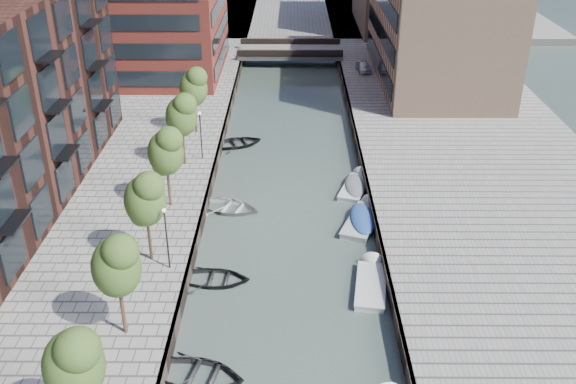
{
  "coord_description": "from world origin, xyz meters",
  "views": [
    {
      "loc": [
        0.25,
        -8.55,
        23.23
      ],
      "look_at": [
        0.0,
        29.23,
        3.5
      ],
      "focal_mm": 40.0,
      "sensor_mm": 36.0,
      "label": 1
    }
  ],
  "objects_px": {
    "sloop_1": "(215,282)",
    "sloop_4": "(238,145)",
    "tree_1": "(73,362)",
    "sloop_3": "(229,210)",
    "tree_3": "(145,198)",
    "tree_2": "(116,264)",
    "tree_5": "(181,114)",
    "tree_6": "(193,86)",
    "sloop_0": "(198,379)",
    "motorboat_3": "(364,218)",
    "motorboat_2": "(371,281)",
    "car": "(363,66)",
    "motorboat_4": "(356,186)",
    "bridge": "(290,51)",
    "tree_4": "(165,150)"
  },
  "relations": [
    {
      "from": "motorboat_4",
      "to": "car",
      "type": "height_order",
      "value": "car"
    },
    {
      "from": "sloop_0",
      "to": "motorboat_3",
      "type": "distance_m",
      "value": 18.66
    },
    {
      "from": "sloop_3",
      "to": "bridge",
      "type": "bearing_deg",
      "value": 11.86
    },
    {
      "from": "tree_1",
      "to": "car",
      "type": "xyz_separation_m",
      "value": [
        17.09,
        53.7,
        -3.69
      ]
    },
    {
      "from": "tree_3",
      "to": "sloop_1",
      "type": "distance_m",
      "value": 6.75
    },
    {
      "from": "tree_3",
      "to": "motorboat_3",
      "type": "relative_size",
      "value": 1.02
    },
    {
      "from": "tree_6",
      "to": "motorboat_4",
      "type": "height_order",
      "value": "tree_6"
    },
    {
      "from": "sloop_3",
      "to": "tree_4",
      "type": "bearing_deg",
      "value": 121.7
    },
    {
      "from": "tree_1",
      "to": "sloop_3",
      "type": "bearing_deg",
      "value": 79.42
    },
    {
      "from": "tree_2",
      "to": "car",
      "type": "height_order",
      "value": "tree_2"
    },
    {
      "from": "tree_6",
      "to": "sloop_0",
      "type": "bearing_deg",
      "value": -82.38
    },
    {
      "from": "bridge",
      "to": "sloop_3",
      "type": "bearing_deg",
      "value": -96.43
    },
    {
      "from": "bridge",
      "to": "tree_6",
      "type": "relative_size",
      "value": 2.18
    },
    {
      "from": "sloop_1",
      "to": "sloop_4",
      "type": "bearing_deg",
      "value": 4.93
    },
    {
      "from": "motorboat_2",
      "to": "motorboat_4",
      "type": "height_order",
      "value": "motorboat_2"
    },
    {
      "from": "tree_3",
      "to": "tree_4",
      "type": "relative_size",
      "value": 1.0
    },
    {
      "from": "sloop_3",
      "to": "motorboat_2",
      "type": "bearing_deg",
      "value": -115.37
    },
    {
      "from": "tree_2",
      "to": "sloop_1",
      "type": "height_order",
      "value": "tree_2"
    },
    {
      "from": "motorboat_2",
      "to": "motorboat_3",
      "type": "xyz_separation_m",
      "value": [
        0.3,
        7.56,
        0.12
      ]
    },
    {
      "from": "tree_2",
      "to": "sloop_4",
      "type": "height_order",
      "value": "tree_2"
    },
    {
      "from": "tree_1",
      "to": "car",
      "type": "bearing_deg",
      "value": 72.35
    },
    {
      "from": "car",
      "to": "tree_5",
      "type": "bearing_deg",
      "value": -129.12
    },
    {
      "from": "bridge",
      "to": "tree_5",
      "type": "height_order",
      "value": "tree_5"
    },
    {
      "from": "sloop_3",
      "to": "sloop_4",
      "type": "xyz_separation_m",
      "value": [
        -0.31,
        12.08,
        0.0
      ]
    },
    {
      "from": "motorboat_4",
      "to": "car",
      "type": "distance_m",
      "value": 28.25
    },
    {
      "from": "sloop_0",
      "to": "motorboat_3",
      "type": "height_order",
      "value": "motorboat_3"
    },
    {
      "from": "motorboat_2",
      "to": "motorboat_4",
      "type": "bearing_deg",
      "value": 89.17
    },
    {
      "from": "tree_2",
      "to": "tree_3",
      "type": "bearing_deg",
      "value": 90.0
    },
    {
      "from": "bridge",
      "to": "tree_1",
      "type": "distance_m",
      "value": 61.71
    },
    {
      "from": "sloop_0",
      "to": "motorboat_2",
      "type": "relative_size",
      "value": 0.92
    },
    {
      "from": "bridge",
      "to": "tree_3",
      "type": "distance_m",
      "value": 47.92
    },
    {
      "from": "tree_5",
      "to": "motorboat_3",
      "type": "bearing_deg",
      "value": -28.49
    },
    {
      "from": "motorboat_3",
      "to": "tree_3",
      "type": "bearing_deg",
      "value": -155.25
    },
    {
      "from": "tree_2",
      "to": "motorboat_2",
      "type": "xyz_separation_m",
      "value": [
        13.65,
        5.87,
        -5.21
      ]
    },
    {
      "from": "sloop_1",
      "to": "motorboat_2",
      "type": "height_order",
      "value": "motorboat_2"
    },
    {
      "from": "tree_5",
      "to": "tree_6",
      "type": "height_order",
      "value": "same"
    },
    {
      "from": "tree_6",
      "to": "motorboat_2",
      "type": "distance_m",
      "value": 26.51
    },
    {
      "from": "sloop_3",
      "to": "sloop_4",
      "type": "relative_size",
      "value": 1.02
    },
    {
      "from": "tree_2",
      "to": "tree_6",
      "type": "xyz_separation_m",
      "value": [
        0.0,
        28.0,
        0.0
      ]
    },
    {
      "from": "sloop_1",
      "to": "sloop_3",
      "type": "height_order",
      "value": "sloop_3"
    },
    {
      "from": "tree_1",
      "to": "sloop_3",
      "type": "relative_size",
      "value": 1.26
    },
    {
      "from": "bridge",
      "to": "tree_4",
      "type": "xyz_separation_m",
      "value": [
        -8.5,
        -40.0,
        3.92
      ]
    },
    {
      "from": "tree_5",
      "to": "sloop_1",
      "type": "distance_m",
      "value": 16.48
    },
    {
      "from": "tree_2",
      "to": "motorboat_4",
      "type": "relative_size",
      "value": 1.15
    },
    {
      "from": "tree_6",
      "to": "motorboat_2",
      "type": "height_order",
      "value": "tree_6"
    },
    {
      "from": "sloop_1",
      "to": "motorboat_4",
      "type": "relative_size",
      "value": 0.85
    },
    {
      "from": "sloop_0",
      "to": "motorboat_2",
      "type": "height_order",
      "value": "motorboat_2"
    },
    {
      "from": "sloop_3",
      "to": "car",
      "type": "xyz_separation_m",
      "value": [
        12.98,
        31.72,
        1.62
      ]
    },
    {
      "from": "tree_1",
      "to": "sloop_4",
      "type": "xyz_separation_m",
      "value": [
        3.8,
        34.06,
        -5.31
      ]
    },
    {
      "from": "tree_6",
      "to": "sloop_1",
      "type": "relative_size",
      "value": 1.35
    }
  ]
}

